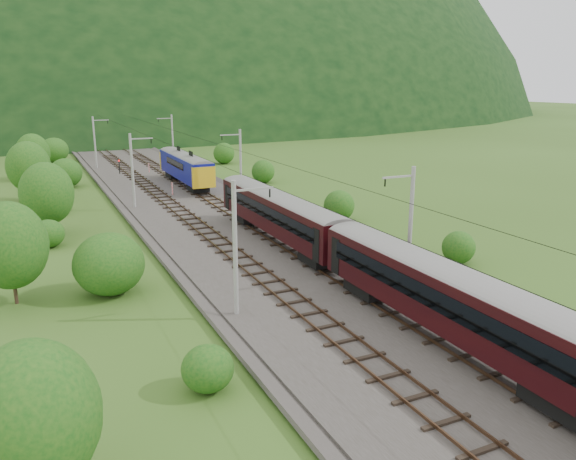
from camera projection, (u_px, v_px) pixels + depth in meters
name	position (u px, v px, depth m)	size (l,w,h in m)	color
ground	(328.00, 301.00, 35.91)	(600.00, 600.00, 0.00)	#35531A
railbed	(266.00, 256.00, 44.60)	(14.00, 220.00, 0.30)	#38332D
track_left	(238.00, 258.00, 43.55)	(2.40, 220.00, 0.27)	brown
track_right	(294.00, 250.00, 45.54)	(2.40, 220.00, 0.27)	brown
catenary_left	(133.00, 169.00, 60.17)	(2.54, 192.28, 8.00)	gray
catenary_right	(240.00, 162.00, 65.23)	(2.54, 192.28, 8.00)	gray
overhead_wires	(266.00, 170.00, 42.81)	(4.83, 198.00, 0.03)	black
mountain_main	(57.00, 111.00, 263.01)	(504.00, 360.00, 244.00)	black
hazard_post_near	(172.00, 189.00, 67.84)	(0.16, 0.16, 1.51)	red
hazard_post_far	(149.00, 168.00, 84.62)	(0.14, 0.14, 1.36)	red
signal	(119.00, 166.00, 83.07)	(0.23, 0.23, 2.04)	black
vegetation_left	(52.00, 198.00, 52.92)	(11.67, 143.09, 7.02)	#154D14
vegetation_right	(302.00, 188.00, 66.24)	(7.09, 105.02, 3.20)	#154D14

